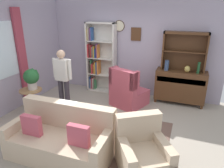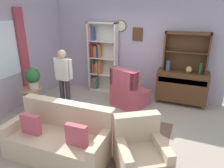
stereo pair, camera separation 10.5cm
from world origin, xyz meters
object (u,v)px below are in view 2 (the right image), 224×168
at_px(vase_round, 189,70).
at_px(person_reading, 64,76).
at_px(sideboard_hutch, 187,46).
at_px(couch_floral, 60,138).
at_px(sideboard, 182,86).
at_px(wingback_chair, 128,92).
at_px(potted_plant_large, 33,77).
at_px(bottle_wine, 200,68).
at_px(plant_stand, 33,98).
at_px(bookshelf, 101,59).
at_px(armchair_floral, 140,154).
at_px(vase_tall, 168,66).

xyz_separation_m(vase_round, person_reading, (-2.82, -1.42, -0.10)).
bearing_deg(sideboard_hutch, couch_floral, -119.96).
xyz_separation_m(sideboard, wingback_chair, (-1.27, -0.67, -0.13)).
bearing_deg(potted_plant_large, sideboard_hutch, 31.56).
relative_size(wingback_chair, potted_plant_large, 2.12).
bearing_deg(vase_round, sideboard_hutch, 126.48).
xyz_separation_m(sideboard, sideboard_hutch, (0.00, 0.11, 1.05)).
distance_m(bottle_wine, plant_stand, 4.19).
xyz_separation_m(bookshelf, bottle_wine, (2.82, -0.17, 0.05)).
relative_size(armchair_floral, wingback_chair, 1.01).
height_order(sideboard, potted_plant_large, potted_plant_large).
distance_m(bookshelf, person_reading, 1.60).
bearing_deg(bookshelf, person_reading, -99.40).
xyz_separation_m(wingback_chair, person_reading, (-1.41, -0.81, 0.52)).
relative_size(sideboard_hutch, bottle_wine, 3.74).
relative_size(vase_tall, wingback_chair, 0.26).
xyz_separation_m(vase_round, armchair_floral, (-0.49, -2.76, -0.72)).
xyz_separation_m(bookshelf, sideboard, (2.43, -0.08, -0.51)).
bearing_deg(person_reading, sideboard_hutch, 30.71).
distance_m(bookshelf, vase_tall, 2.04).
distance_m(sideboard_hutch, bottle_wine, 0.66).
bearing_deg(armchair_floral, sideboard, 82.68).
distance_m(vase_tall, person_reading, 2.70).
xyz_separation_m(bookshelf, couch_floral, (0.65, -3.06, -0.71)).
height_order(wingback_chair, potted_plant_large, potted_plant_large).
distance_m(sideboard, person_reading, 3.10).
bearing_deg(potted_plant_large, bottle_wine, 26.32).
bearing_deg(couch_floral, armchair_floral, 6.16).
distance_m(vase_round, armchair_floral, 2.89).
height_order(bottle_wine, potted_plant_large, bottle_wine).
bearing_deg(bottle_wine, sideboard, 167.11).
relative_size(bookshelf, vase_tall, 7.73).
distance_m(bottle_wine, wingback_chair, 1.89).
distance_m(plant_stand, person_reading, 0.92).
xyz_separation_m(bottle_wine, person_reading, (-3.08, -1.40, -0.16)).
xyz_separation_m(bookshelf, armchair_floral, (2.06, -2.91, -0.73)).
height_order(sideboard_hutch, vase_round, sideboard_hutch).
bearing_deg(wingback_chair, bottle_wine, 19.35).
xyz_separation_m(vase_tall, person_reading, (-2.30, -1.41, -0.15)).
height_order(sideboard, armchair_floral, sideboard).
relative_size(sideboard, vase_round, 7.65).
height_order(sideboard, plant_stand, sideboard).
xyz_separation_m(sideboard_hutch, armchair_floral, (-0.36, -2.94, -1.27)).
bearing_deg(vase_tall, couch_floral, -115.61).
bearing_deg(bottle_wine, vase_round, 175.05).
bearing_deg(sideboard_hutch, potted_plant_large, -148.44).
bearing_deg(bottle_wine, vase_tall, 179.34).
distance_m(sideboard, potted_plant_large, 3.81).
relative_size(sideboard, wingback_chair, 1.24).
bearing_deg(vase_round, vase_tall, -178.51).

